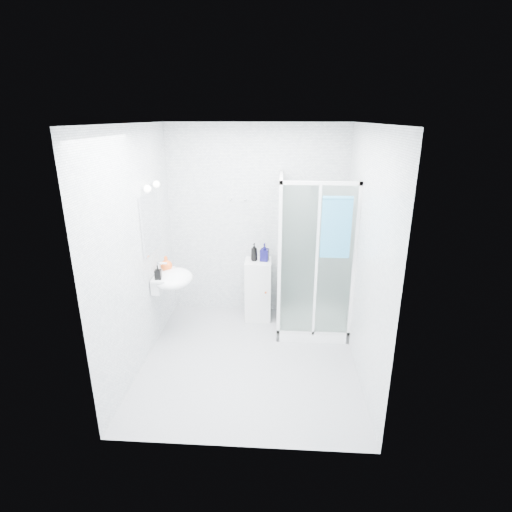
# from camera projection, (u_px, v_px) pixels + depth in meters

# --- Properties ---
(room) EXTENTS (2.40, 2.60, 2.60)m
(room) POSITION_uv_depth(u_px,v_px,m) (249.00, 253.00, 4.20)
(room) COLOR white
(room) RESTS_ON ground
(shower_enclosure) EXTENTS (0.90, 0.95, 2.00)m
(shower_enclosure) POSITION_uv_depth(u_px,v_px,m) (306.00, 298.00, 5.16)
(shower_enclosure) COLOR white
(shower_enclosure) RESTS_ON ground
(wall_basin) EXTENTS (0.46, 0.56, 0.35)m
(wall_basin) POSITION_uv_depth(u_px,v_px,m) (172.00, 279.00, 4.85)
(wall_basin) COLOR white
(wall_basin) RESTS_ON ground
(mirror) EXTENTS (0.02, 0.60, 0.70)m
(mirror) POSITION_uv_depth(u_px,v_px,m) (151.00, 222.00, 4.63)
(mirror) COLOR white
(mirror) RESTS_ON room
(vanity_lights) EXTENTS (0.10, 0.40, 0.08)m
(vanity_lights) POSITION_uv_depth(u_px,v_px,m) (152.00, 186.00, 4.49)
(vanity_lights) COLOR silver
(vanity_lights) RESTS_ON room
(wall_hooks) EXTENTS (0.23, 0.06, 0.03)m
(wall_hooks) POSITION_uv_depth(u_px,v_px,m) (238.00, 200.00, 5.29)
(wall_hooks) COLOR silver
(wall_hooks) RESTS_ON room
(storage_cabinet) EXTENTS (0.36, 0.38, 0.84)m
(storage_cabinet) POSITION_uv_depth(u_px,v_px,m) (258.00, 290.00, 5.46)
(storage_cabinet) COLOR white
(storage_cabinet) RESTS_ON ground
(hand_towel) EXTENTS (0.33, 0.05, 0.70)m
(hand_towel) POSITION_uv_depth(u_px,v_px,m) (336.00, 226.00, 4.41)
(hand_towel) COLOR teal
(hand_towel) RESTS_ON shower_enclosure
(shampoo_bottle_a) EXTENTS (0.11, 0.11, 0.24)m
(shampoo_bottle_a) POSITION_uv_depth(u_px,v_px,m) (254.00, 252.00, 5.28)
(shampoo_bottle_a) COLOR black
(shampoo_bottle_a) RESTS_ON storage_cabinet
(shampoo_bottle_b) EXTENTS (0.12, 0.13, 0.24)m
(shampoo_bottle_b) POSITION_uv_depth(u_px,v_px,m) (264.00, 252.00, 5.28)
(shampoo_bottle_b) COLOR #0E0B45
(shampoo_bottle_b) RESTS_ON storage_cabinet
(soap_dispenser_orange) EXTENTS (0.18, 0.18, 0.19)m
(soap_dispenser_orange) POSITION_uv_depth(u_px,v_px,m) (166.00, 263.00, 4.90)
(soap_dispenser_orange) COLOR #F85C1D
(soap_dispenser_orange) RESTS_ON wall_basin
(soap_dispenser_black) EXTENTS (0.08, 0.08, 0.17)m
(soap_dispenser_black) POSITION_uv_depth(u_px,v_px,m) (158.00, 272.00, 4.64)
(soap_dispenser_black) COLOR black
(soap_dispenser_black) RESTS_ON wall_basin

